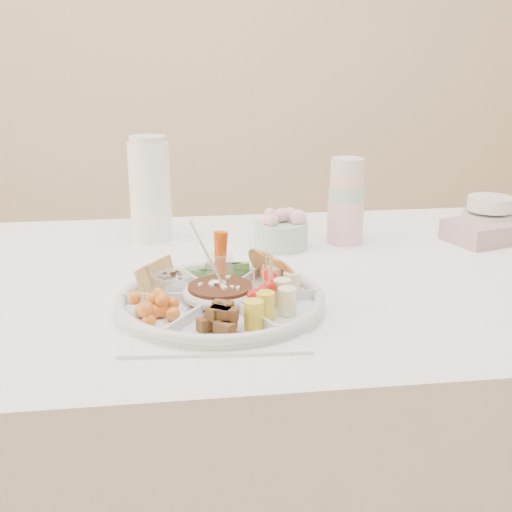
{
  "coord_description": "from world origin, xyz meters",
  "views": [
    {
      "loc": [
        -0.28,
        -1.29,
        1.22
      ],
      "look_at": [
        -0.12,
        -0.09,
        0.83
      ],
      "focal_mm": 45.0,
      "sensor_mm": 36.0,
      "label": 1
    }
  ],
  "objects": [
    {
      "name": "party_tray",
      "position": [
        -0.2,
        -0.19,
        0.78
      ],
      "size": [
        0.41,
        0.41,
        0.04
      ],
      "primitive_type": "cylinder",
      "rotation": [
        0.0,
        0.0,
        -0.07
      ],
      "color": "white",
      "rests_on": "dining_table"
    },
    {
      "name": "wall_back",
      "position": [
        0.0,
        2.0,
        1.35
      ],
      "size": [
        4.0,
        0.02,
        2.7
      ],
      "primitive_type": "cube",
      "color": "beige",
      "rests_on": "ground"
    },
    {
      "name": "flower_bowl",
      "position": [
        -0.02,
        0.18,
        0.81
      ],
      "size": [
        0.16,
        0.16,
        0.1
      ],
      "primitive_type": "cylinder",
      "rotation": [
        0.0,
        0.0,
        -0.25
      ],
      "color": "silver",
      "rests_on": "dining_table"
    },
    {
      "name": "dining_table",
      "position": [
        0.0,
        0.0,
        0.38
      ],
      "size": [
        1.52,
        1.02,
        0.76
      ],
      "primitive_type": "cube",
      "color": "white",
      "rests_on": "floor"
    },
    {
      "name": "granola_chunks",
      "position": [
        -0.21,
        -0.32,
        0.79
      ],
      "size": [
        0.1,
        0.1,
        0.04
      ],
      "primitive_type": null,
      "rotation": [
        0.0,
        0.0,
        -0.07
      ],
      "color": "brown",
      "rests_on": "party_tray"
    },
    {
      "name": "plate_stack",
      "position": [
        0.53,
        0.21,
        0.81
      ],
      "size": [
        0.2,
        0.2,
        0.1
      ],
      "primitive_type": "cylinder",
      "rotation": [
        0.0,
        0.0,
        -0.31
      ],
      "color": "gold",
      "rests_on": "dining_table"
    },
    {
      "name": "tortillas",
      "position": [
        -0.08,
        -0.13,
        0.8
      ],
      "size": [
        0.1,
        0.1,
        0.06
      ],
      "primitive_type": null,
      "rotation": [
        0.0,
        0.0,
        -0.07
      ],
      "color": "tan",
      "rests_on": "party_tray"
    },
    {
      "name": "placemat",
      "position": [
        -0.22,
        -0.33,
        0.76
      ],
      "size": [
        0.32,
        0.13,
        0.01
      ],
      "primitive_type": "cube",
      "rotation": [
        0.0,
        0.0,
        -0.08
      ],
      "color": "white",
      "rests_on": "dining_table"
    },
    {
      "name": "napkin_stack",
      "position": [
        0.48,
        0.16,
        0.78
      ],
      "size": [
        0.19,
        0.18,
        0.05
      ],
      "primitive_type": "cube",
      "rotation": [
        0.0,
        0.0,
        0.29
      ],
      "color": "#B99297",
      "rests_on": "dining_table"
    },
    {
      "name": "banana_tomato",
      "position": [
        -0.09,
        -0.26,
        0.82
      ],
      "size": [
        0.11,
        0.11,
        0.09
      ],
      "primitive_type": null,
      "rotation": [
        0.0,
        0.0,
        -0.07
      ],
      "color": "#DCBA54",
      "rests_on": "party_tray"
    },
    {
      "name": "carrot_cucumber",
      "position": [
        -0.19,
        -0.06,
        0.82
      ],
      "size": [
        0.11,
        0.11,
        0.1
      ],
      "primitive_type": null,
      "rotation": [
        0.0,
        0.0,
        -0.07
      ],
      "color": "#CE510E",
      "rests_on": "party_tray"
    },
    {
      "name": "cherries",
      "position": [
        -0.32,
        -0.24,
        0.79
      ],
      "size": [
        0.12,
        0.12,
        0.04
      ],
      "primitive_type": null,
      "rotation": [
        0.0,
        0.0,
        -0.07
      ],
      "color": "orange",
      "rests_on": "party_tray"
    },
    {
      "name": "pita_raisins",
      "position": [
        -0.31,
        -0.12,
        0.8
      ],
      "size": [
        0.11,
        0.11,
        0.06
      ],
      "primitive_type": null,
      "rotation": [
        0.0,
        0.0,
        -0.07
      ],
      "color": "tan",
      "rests_on": "party_tray"
    },
    {
      "name": "thermos",
      "position": [
        -0.33,
        0.29,
        0.89
      ],
      "size": [
        0.13,
        0.13,
        0.26
      ],
      "primitive_type": "cylinder",
      "rotation": [
        0.0,
        0.0,
        -0.35
      ],
      "color": "white",
      "rests_on": "dining_table"
    },
    {
      "name": "cup_stack",
      "position": [
        0.14,
        0.2,
        0.88
      ],
      "size": [
        0.11,
        0.11,
        0.25
      ],
      "primitive_type": "cylinder",
      "rotation": [
        0.0,
        0.0,
        -0.36
      ],
      "color": "#ACBEA9",
      "rests_on": "dining_table"
    },
    {
      "name": "bean_dip",
      "position": [
        -0.2,
        -0.19,
        0.79
      ],
      "size": [
        0.13,
        0.13,
        0.04
      ],
      "primitive_type": "cylinder",
      "rotation": [
        0.0,
        0.0,
        -0.07
      ],
      "color": "#4C2A0D",
      "rests_on": "party_tray"
    }
  ]
}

